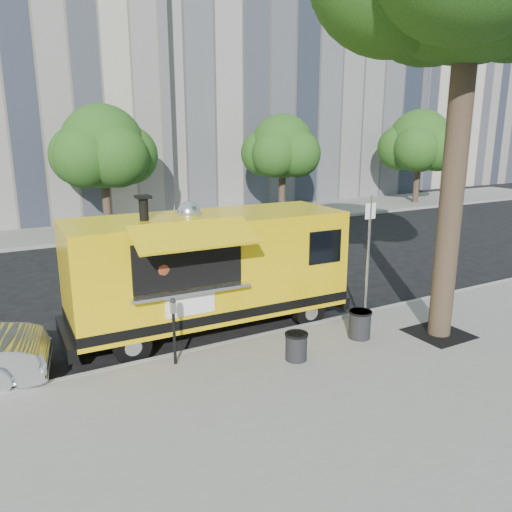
% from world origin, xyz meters
% --- Properties ---
extents(ground, '(120.00, 120.00, 0.00)m').
position_xyz_m(ground, '(0.00, 0.00, 0.00)').
color(ground, black).
rests_on(ground, ground).
extents(sidewalk, '(60.00, 6.00, 0.15)m').
position_xyz_m(sidewalk, '(0.00, -4.00, 0.07)').
color(sidewalk, gray).
rests_on(sidewalk, ground).
extents(curb, '(60.00, 0.14, 0.16)m').
position_xyz_m(curb, '(0.00, -0.93, 0.07)').
color(curb, '#999993').
rests_on(curb, ground).
extents(far_sidewalk, '(60.00, 5.00, 0.15)m').
position_xyz_m(far_sidewalk, '(0.00, 13.50, 0.07)').
color(far_sidewalk, gray).
rests_on(far_sidewalk, ground).
extents(building_mid, '(20.00, 14.00, 20.00)m').
position_xyz_m(building_mid, '(12.00, 23.00, 10.00)').
color(building_mid, gray).
rests_on(building_mid, ground).
extents(building_right, '(16.00, 12.00, 16.00)m').
position_xyz_m(building_right, '(30.00, 24.00, 8.00)').
color(building_right, beige).
rests_on(building_right, ground).
extents(tree_well, '(1.20, 1.20, 0.02)m').
position_xyz_m(tree_well, '(2.60, -2.80, 0.15)').
color(tree_well, black).
rests_on(tree_well, sidewalk).
extents(far_tree_b, '(3.60, 3.60, 5.50)m').
position_xyz_m(far_tree_b, '(-1.00, 12.70, 3.83)').
color(far_tree_b, '#33261C').
rests_on(far_tree_b, far_sidewalk).
extents(far_tree_c, '(3.24, 3.24, 5.21)m').
position_xyz_m(far_tree_c, '(8.00, 12.40, 3.72)').
color(far_tree_c, '#33261C').
rests_on(far_tree_c, far_sidewalk).
extents(far_tree_d, '(3.78, 3.78, 5.64)m').
position_xyz_m(far_tree_d, '(18.00, 12.60, 3.89)').
color(far_tree_d, '#33261C').
rests_on(far_tree_d, far_sidewalk).
extents(sign_post, '(0.28, 0.06, 3.00)m').
position_xyz_m(sign_post, '(1.55, -1.55, 1.85)').
color(sign_post, silver).
rests_on(sign_post, sidewalk).
extents(parking_meter, '(0.11, 0.11, 1.33)m').
position_xyz_m(parking_meter, '(-3.00, -1.35, 0.98)').
color(parking_meter, black).
rests_on(parking_meter, sidewalk).
extents(food_truck, '(6.56, 3.09, 3.20)m').
position_xyz_m(food_truck, '(-1.60, 0.17, 1.50)').
color(food_truck, yellow).
rests_on(food_truck, ground).
extents(trash_bin_left, '(0.46, 0.46, 0.55)m').
position_xyz_m(trash_bin_left, '(-0.86, -2.33, 0.45)').
color(trash_bin_left, black).
rests_on(trash_bin_left, sidewalk).
extents(trash_bin_right, '(0.51, 0.51, 0.61)m').
position_xyz_m(trash_bin_right, '(0.93, -2.10, 0.47)').
color(trash_bin_right, black).
rests_on(trash_bin_right, sidewalk).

